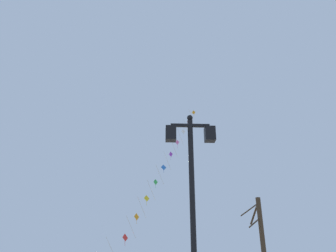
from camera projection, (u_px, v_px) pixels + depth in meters
twin_lantern_lamp_post at (192, 173)px, 7.76m from camera, size 1.34×0.28×5.26m
kite_train at (164, 166)px, 27.27m from camera, size 7.60×9.69×16.55m
bare_tree at (262, 238)px, 15.98m from camera, size 1.02×1.54×4.51m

